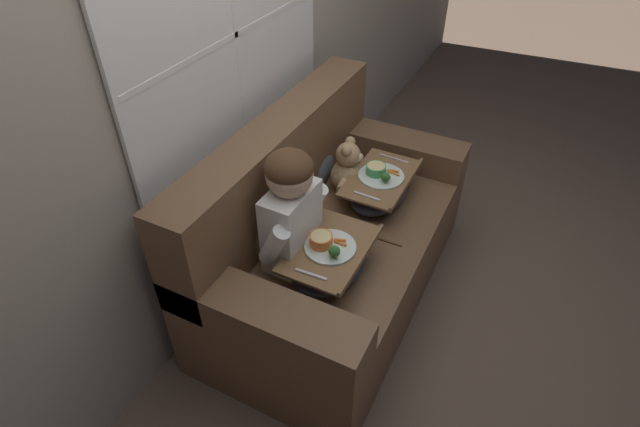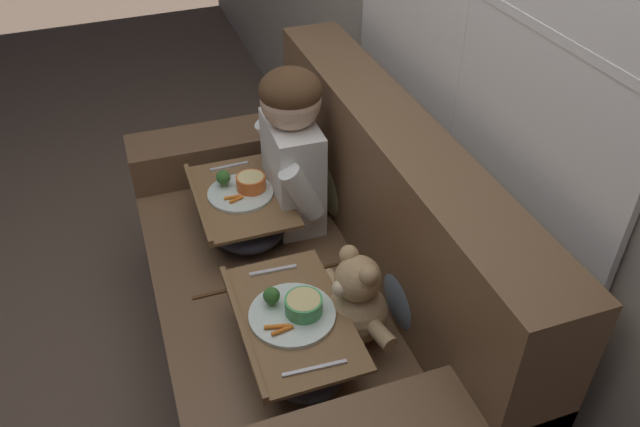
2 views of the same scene
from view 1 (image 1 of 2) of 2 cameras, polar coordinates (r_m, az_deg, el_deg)
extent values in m
plane|color=brown|center=(2.86, 1.98, -8.56)|extent=(14.00, 14.00, 0.00)
cube|color=#A89E8E|center=(2.36, -10.52, 18.33)|extent=(8.00, 0.05, 2.60)
cube|color=white|center=(2.32, -9.78, 19.54)|extent=(1.44, 0.02, 1.34)
cube|color=black|center=(2.32, -9.91, 19.55)|extent=(1.39, 0.01, 1.29)
cube|color=white|center=(2.32, -9.70, 19.53)|extent=(0.02, 0.02, 1.29)
cube|color=white|center=(2.32, -9.70, 19.53)|extent=(1.39, 0.02, 0.02)
cube|color=brown|center=(2.69, 2.09, -5.22)|extent=(1.66, 0.89, 0.47)
cube|color=brown|center=(2.51, -4.66, 5.28)|extent=(1.66, 0.22, 0.51)
cube|color=brown|center=(2.04, -6.53, -11.56)|extent=(0.22, 0.89, 0.16)
cube|color=brown|center=(3.04, 8.09, 7.67)|extent=(0.22, 0.89, 0.16)
cube|color=#513219|center=(2.53, 2.63, -1.53)|extent=(0.01, 0.63, 0.01)
ellipsoid|color=#898456|center=(2.33, -6.86, -0.95)|extent=(0.33, 0.16, 0.34)
ellipsoid|color=slate|center=(2.75, -0.06, 6.37)|extent=(0.30, 0.15, 0.31)
cube|color=white|center=(2.24, -3.26, -1.46)|extent=(0.29, 0.17, 0.39)
sphere|color=beige|center=(2.06, -3.55, 4.49)|extent=(0.20, 0.20, 0.20)
ellipsoid|color=#4C331E|center=(2.04, -3.59, 5.31)|extent=(0.21, 0.21, 0.14)
cylinder|color=white|center=(2.11, -5.26, -3.60)|extent=(0.08, 0.16, 0.22)
cylinder|color=white|center=(2.32, -0.83, 1.35)|extent=(0.08, 0.16, 0.22)
sphere|color=tan|center=(2.73, 3.12, 4.36)|extent=(0.18, 0.18, 0.18)
sphere|color=tan|center=(2.66, 3.22, 6.74)|extent=(0.13, 0.13, 0.13)
sphere|color=tan|center=(2.59, 3.04, 7.16)|extent=(0.06, 0.06, 0.06)
sphere|color=tan|center=(2.67, 3.48, 8.21)|extent=(0.06, 0.06, 0.06)
sphere|color=beige|center=(2.65, 4.46, 6.44)|extent=(0.05, 0.05, 0.05)
sphere|color=black|center=(2.65, 4.75, 6.46)|extent=(0.02, 0.02, 0.02)
cylinder|color=tan|center=(2.63, 2.60, 3.26)|extent=(0.10, 0.07, 0.05)
cylinder|color=tan|center=(2.82, 3.64, 5.99)|extent=(0.10, 0.07, 0.05)
cylinder|color=tan|center=(2.73, 4.79, 2.41)|extent=(0.06, 0.09, 0.05)
cylinder|color=tan|center=(2.79, 5.10, 3.40)|extent=(0.06, 0.09, 0.05)
ellipsoid|color=#2D2D38|center=(2.26, 1.16, -5.40)|extent=(0.45, 0.31, 0.13)
cube|color=brown|center=(2.21, 1.18, -4.07)|extent=(0.47, 0.32, 0.01)
cube|color=brown|center=(2.16, 4.81, -5.03)|extent=(0.47, 0.02, 0.02)
cylinder|color=silver|center=(2.20, 1.18, -3.85)|extent=(0.23, 0.23, 0.01)
cylinder|color=orange|center=(2.19, 0.12, -3.05)|extent=(0.10, 0.10, 0.05)
cylinder|color=#E5D189|center=(2.17, 0.12, -2.65)|extent=(0.09, 0.09, 0.01)
sphere|color=#38702D|center=(2.12, 1.64, -4.32)|extent=(0.05, 0.05, 0.05)
cylinder|color=#7A9E56|center=(2.14, 1.63, -4.84)|extent=(0.02, 0.02, 0.02)
cylinder|color=orange|center=(2.20, 2.37, -3.42)|extent=(0.01, 0.06, 0.01)
cylinder|color=orange|center=(2.22, 2.33, -3.06)|extent=(0.03, 0.05, 0.01)
cube|color=silver|center=(2.08, -1.05, -6.97)|extent=(0.02, 0.14, 0.01)
ellipsoid|color=#2D2D38|center=(2.69, 6.86, 2.81)|extent=(0.47, 0.29, 0.13)
cube|color=brown|center=(2.65, 6.98, 4.07)|extent=(0.49, 0.30, 0.01)
cube|color=brown|center=(2.61, 9.90, 3.48)|extent=(0.49, 0.02, 0.02)
cylinder|color=silver|center=(2.64, 7.00, 4.28)|extent=(0.24, 0.24, 0.01)
cylinder|color=#4CAD60|center=(2.64, 6.41, 5.04)|extent=(0.11, 0.11, 0.05)
cylinder|color=#E5D189|center=(2.63, 6.44, 5.39)|extent=(0.09, 0.09, 0.01)
sphere|color=#38702D|center=(2.57, 7.52, 4.15)|extent=(0.05, 0.05, 0.05)
cylinder|color=#7A9E56|center=(2.58, 7.48, 3.70)|extent=(0.02, 0.02, 0.02)
cylinder|color=orange|center=(2.65, 8.41, 4.60)|extent=(0.03, 0.07, 0.01)
cylinder|color=orange|center=(2.67, 8.34, 4.85)|extent=(0.02, 0.06, 0.01)
cube|color=silver|center=(2.50, 5.38, 1.99)|extent=(0.02, 0.14, 0.01)
cube|color=silver|center=(2.80, 8.44, 6.25)|extent=(0.02, 0.17, 0.01)
camera|label=2|loc=(3.24, 24.33, 32.42)|focal=35.00mm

